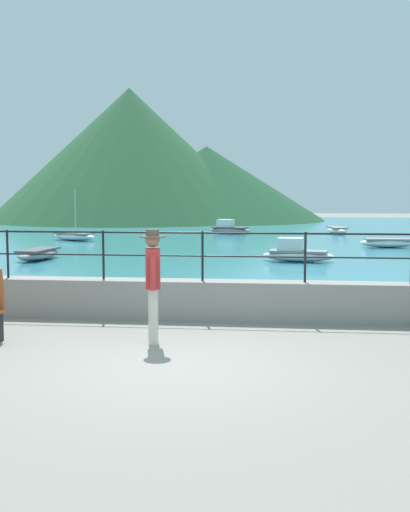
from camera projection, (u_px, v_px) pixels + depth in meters
ground_plane at (175, 366)px, 8.43m from camera, size 120.00×120.00×0.00m
promenade_wall at (203, 300)px, 11.56m from camera, size 20.00×0.56×0.70m
railing at (202, 246)px, 11.46m from camera, size 18.44×0.04×0.90m
lake_water at (251, 234)px, 33.98m from camera, size 64.00×44.32×0.06m
hill_main at (130, 155)px, 49.53m from camera, size 21.94×21.94×10.29m
hill_secondary at (207, 184)px, 49.89m from camera, size 18.67×18.67×5.82m
person_walking at (153, 280)px, 9.60m from camera, size 0.38×0.56×1.75m
boat_0 at (337, 230)px, 34.00m from camera, size 1.26×2.42×0.36m
boat_1 at (388, 243)px, 25.60m from camera, size 2.34×1.01×0.36m
boat_2 at (229, 229)px, 33.85m from camera, size 2.46×1.56×0.76m
boat_3 at (297, 253)px, 20.48m from camera, size 2.41×1.25×0.76m
boat_4 at (74, 236)px, 29.22m from camera, size 2.47×1.76×2.28m
boat_5 at (38, 254)px, 21.00m from camera, size 1.12×2.38×0.36m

